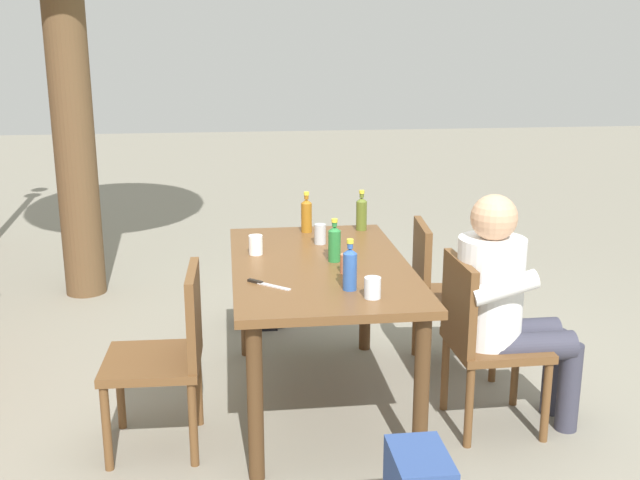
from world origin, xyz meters
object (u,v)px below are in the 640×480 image
object	(u,v)px
person_in_white_shirt	(505,301)
backpack_by_far_side	(263,294)
dining_table	(320,282)
cup_terracotta	(347,263)
chair_near_right	(441,289)
bottle_amber	(307,215)
table_knife	(265,284)
bottle_olive	(361,213)
chair_far_left	(169,350)
cup_glass	(373,288)
cup_steel	(320,234)
cup_white	(256,245)
chair_near_left	(481,334)
bottle_blue	(350,268)
bottle_green	(334,243)

from	to	relation	value
person_in_white_shirt	backpack_by_far_side	bearing A→B (deg)	35.61
dining_table	cup_terracotta	size ratio (longest dim) A/B	16.45
chair_near_right	bottle_amber	world-z (taller)	bottle_amber
table_knife	backpack_by_far_side	world-z (taller)	table_knife
bottle_olive	table_knife	xyz separation A→B (m)	(-0.96, 0.62, -0.10)
chair_far_left	backpack_by_far_side	world-z (taller)	chair_far_left
bottle_amber	backpack_by_far_side	world-z (taller)	bottle_amber
chair_near_right	bottle_olive	size ratio (longest dim) A/B	3.63
person_in_white_shirt	cup_glass	bearing A→B (deg)	107.20
cup_steel	cup_white	xyz separation A→B (m)	(-0.17, 0.36, -0.00)
cup_terracotta	table_knife	distance (m)	0.43
cup_terracotta	cup_glass	world-z (taller)	cup_glass
chair_near_right	bottle_olive	bearing A→B (deg)	55.13
dining_table	cup_glass	bearing A→B (deg)	-163.75
person_in_white_shirt	cup_glass	size ratio (longest dim) A/B	12.58
chair_far_left	cup_white	world-z (taller)	cup_white
cup_terracotta	backpack_by_far_side	size ratio (longest dim) A/B	0.21
cup_terracotta	backpack_by_far_side	bearing A→B (deg)	14.38
cup_white	chair_near_left	bearing A→B (deg)	-116.98
table_knife	cup_terracotta	bearing A→B (deg)	-70.57
chair_far_left	cup_steel	bearing A→B (deg)	-48.10
chair_far_left	table_knife	size ratio (longest dim) A/B	4.51
chair_near_left	cup_white	world-z (taller)	cup_white
table_knife	cup_glass	bearing A→B (deg)	-117.48
bottle_blue	bottle_amber	bearing A→B (deg)	4.14
chair_near_right	backpack_by_far_side	world-z (taller)	chair_near_right
bottle_green	cup_glass	xyz separation A→B (m)	(-0.58, -0.09, -0.05)
person_in_white_shirt	cup_terracotta	distance (m)	0.78
cup_terracotta	cup_steel	size ratio (longest dim) A/B	0.83
bottle_olive	table_knife	world-z (taller)	bottle_olive
cup_steel	dining_table	bearing A→B (deg)	172.78
dining_table	chair_near_left	world-z (taller)	chair_near_left
chair_near_right	bottle_blue	world-z (taller)	bottle_blue
bottle_green	backpack_by_far_side	bearing A→B (deg)	15.16
chair_far_left	bottle_amber	distance (m)	1.29
dining_table	cup_white	xyz separation A→B (m)	(0.20, 0.32, 0.15)
cup_glass	backpack_by_far_side	xyz separation A→B (m)	(1.74, 0.40, -0.61)
chair_near_right	cup_terracotta	xyz separation A→B (m)	(-0.53, 0.63, 0.33)
chair_near_left	chair_near_right	distance (m)	0.69
backpack_by_far_side	cup_glass	bearing A→B (deg)	-167.03
dining_table	cup_steel	world-z (taller)	cup_steel
chair_far_left	bottle_olive	bearing A→B (deg)	-47.36
bottle_green	backpack_by_far_side	size ratio (longest dim) A/B	0.52
cup_steel	cup_white	size ratio (longest dim) A/B	1.08
dining_table	cup_terracotta	bearing A→B (deg)	-148.11
bottle_olive	chair_near_left	bearing A→B (deg)	-157.04
bottle_green	backpack_by_far_side	distance (m)	1.37
chair_far_left	bottle_green	world-z (taller)	bottle_green
cup_steel	backpack_by_far_side	world-z (taller)	cup_steel
bottle_olive	cup_steel	bearing A→B (deg)	134.63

